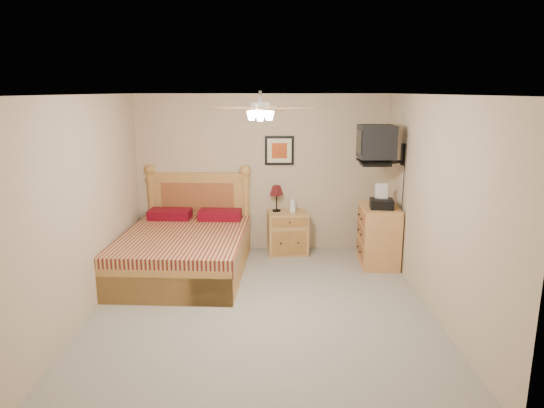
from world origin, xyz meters
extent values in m
plane|color=gray|center=(0.00, 0.00, 0.00)|extent=(4.50, 4.50, 0.00)
cube|color=white|center=(0.00, 0.00, 2.50)|extent=(4.00, 4.50, 0.04)
cube|color=#C3AC8F|center=(0.00, 2.25, 1.25)|extent=(4.00, 0.04, 2.50)
cube|color=#C3AC8F|center=(0.00, -2.25, 1.25)|extent=(4.00, 0.04, 2.50)
cube|color=#C3AC8F|center=(-2.00, 0.00, 1.25)|extent=(0.04, 4.50, 2.50)
cube|color=#C3AC8F|center=(2.00, 0.00, 1.25)|extent=(0.04, 4.50, 2.50)
cube|color=#AE7F46|center=(0.40, 2.00, 0.34)|extent=(0.65, 0.51, 0.67)
imported|color=white|center=(0.48, 1.98, 0.81)|extent=(0.13, 0.13, 0.26)
cube|color=black|center=(0.27, 2.23, 1.62)|extent=(0.46, 0.04, 0.46)
cube|color=#B87739|center=(1.73, 1.46, 0.45)|extent=(0.56, 0.78, 0.89)
imported|color=tan|center=(1.65, 1.70, 0.90)|extent=(0.21, 0.27, 0.02)
imported|color=gray|center=(1.66, 1.73, 0.93)|extent=(0.23, 0.29, 0.02)
camera|label=1|loc=(0.06, -5.41, 2.54)|focal=32.00mm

